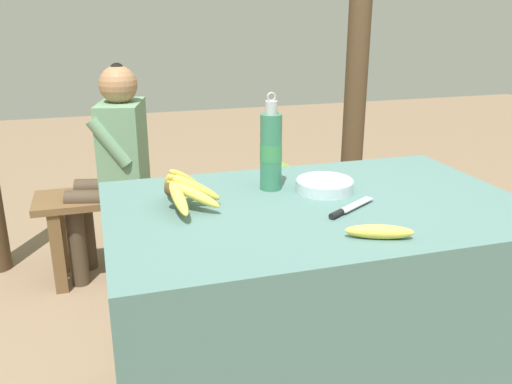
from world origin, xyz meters
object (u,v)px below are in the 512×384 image
banana_bunch_ripe (183,188)px  support_post_far (360,9)px  banana_bunch_green (279,167)px  serving_bowl (325,185)px  knife (346,210)px  water_bottle (271,150)px  seated_vendor (114,157)px  loose_banana_front (379,232)px  wooden_bench (194,199)px

banana_bunch_ripe → support_post_far: bearing=47.7°
banana_bunch_ripe → banana_bunch_green: bearing=58.5°
serving_bowl → knife: (-0.02, -0.21, -0.01)m
water_bottle → banana_bunch_ripe: bearing=-162.5°
serving_bowl → banana_bunch_green: size_ratio=0.63×
banana_bunch_green → water_bottle: bearing=-110.6°
seated_vendor → support_post_far: support_post_far is taller
serving_bowl → loose_banana_front: (-0.02, -0.41, -0.00)m
wooden_bench → seated_vendor: (-0.40, -0.02, 0.27)m
serving_bowl → support_post_far: size_ratio=0.07×
banana_bunch_ripe → water_bottle: size_ratio=0.93×
banana_bunch_ripe → serving_bowl: bearing=2.7°
loose_banana_front → knife: 0.20m
water_bottle → knife: size_ratio=1.65×
water_bottle → seated_vendor: bearing=114.4°
water_bottle → support_post_far: size_ratio=0.12×
water_bottle → loose_banana_front: 0.52m
banana_bunch_ripe → banana_bunch_green: banana_bunch_ripe is taller
serving_bowl → support_post_far: support_post_far is taller
serving_bowl → wooden_bench: size_ratio=0.12×
serving_bowl → banana_bunch_green: serving_bowl is taller
knife → seated_vendor: bearing=83.1°
serving_bowl → knife: serving_bowl is taller
serving_bowl → banana_bunch_green: (0.24, 1.15, -0.28)m
knife → banana_bunch_green: bearing=47.3°
banana_bunch_ripe → wooden_bench: (0.24, 1.18, -0.46)m
serving_bowl → wooden_bench: 1.25m
wooden_bench → banana_bunch_green: bearing=-0.6°
serving_bowl → water_bottle: size_ratio=0.59×
knife → seated_vendor: (-0.63, 1.34, -0.14)m
serving_bowl → support_post_far: bearing=59.9°
water_bottle → seated_vendor: seated_vendor is taller
serving_bowl → water_bottle: 0.22m
loose_banana_front → support_post_far: 2.07m
water_bottle → seated_vendor: size_ratio=0.29×
banana_bunch_ripe → support_post_far: support_post_far is taller
knife → banana_bunch_green: size_ratio=0.65×
serving_bowl → seated_vendor: (-0.65, 1.13, -0.15)m
serving_bowl → support_post_far: 1.72m
seated_vendor → banana_bunch_green: 0.89m
knife → support_post_far: size_ratio=0.07×
banana_bunch_ripe → seated_vendor: seated_vendor is taller
knife → serving_bowl: bearing=52.4°
loose_banana_front → knife: size_ratio=0.93×
wooden_bench → support_post_far: support_post_far is taller
banana_bunch_ripe → banana_bunch_green: size_ratio=0.99×
knife → water_bottle: bearing=85.3°
water_bottle → seated_vendor: 1.19m
loose_banana_front → wooden_bench: 1.63m
banana_bunch_ripe → serving_bowl: size_ratio=1.57×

